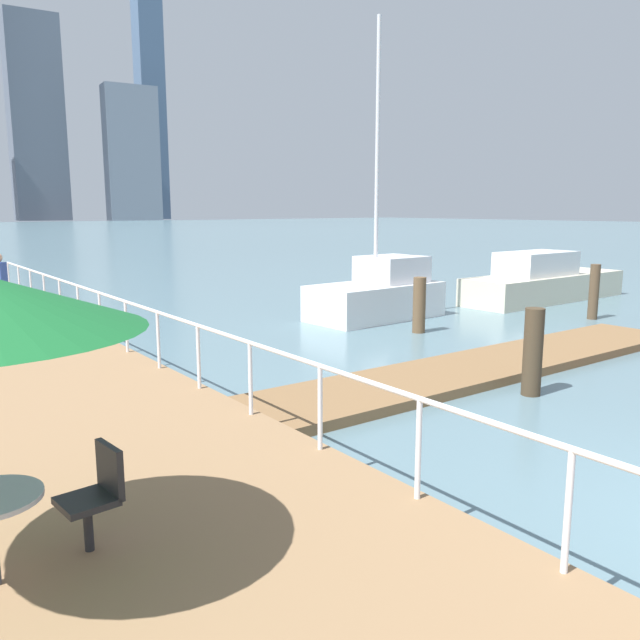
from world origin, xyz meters
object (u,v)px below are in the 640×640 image
at_px(moored_boat_1, 379,293).
at_px(pedestrian_1, 0,286).
at_px(cafe_chair_0, 97,490).
at_px(moored_boat_2, 543,282).

xyz_separation_m(moored_boat_1, pedestrian_1, (-9.80, 3.53, 0.57)).
bearing_deg(moored_boat_1, pedestrian_1, 160.18).
bearing_deg(moored_boat_1, cafe_chair_0, -141.25).
bearing_deg(moored_boat_2, pedestrian_1, 166.01).
relative_size(moored_boat_1, cafe_chair_0, 9.64).
bearing_deg(pedestrian_1, cafe_chair_0, -96.83).
bearing_deg(cafe_chair_0, moored_boat_2, 24.18).
relative_size(moored_boat_1, pedestrian_1, 4.84).
height_order(moored_boat_1, pedestrian_1, moored_boat_1).
xyz_separation_m(moored_boat_1, cafe_chair_0, (-11.31, -9.08, 0.16)).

